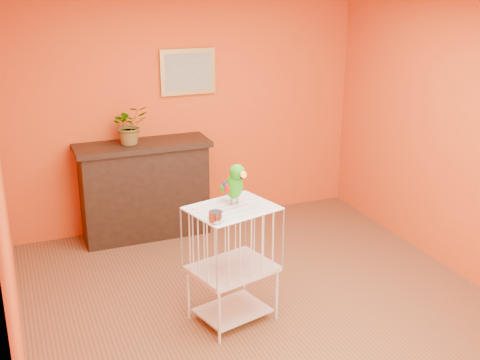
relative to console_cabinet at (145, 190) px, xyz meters
name	(u,v)px	position (x,y,z in m)	size (l,w,h in m)	color
ground	(270,312)	(0.60, -2.00, -0.53)	(4.50, 4.50, 0.00)	brown
room_shell	(274,134)	(0.60, -2.00, 1.05)	(4.50, 4.50, 4.50)	#C34812
console_cabinet	(145,190)	(0.00, 0.00, 0.00)	(1.43, 0.51, 1.06)	black
potted_plant	(129,128)	(-0.12, 0.03, 0.69)	(0.37, 0.41, 0.32)	#26722D
framed_picture	(188,72)	(0.60, 0.22, 1.22)	(0.62, 0.04, 0.50)	#A7883B
birdcage	(232,263)	(0.26, -1.97, -0.01)	(0.76, 0.65, 1.00)	silver
feed_cup	(216,216)	(0.05, -2.19, 0.52)	(0.11, 0.11, 0.08)	silver
parrot	(235,183)	(0.31, -1.90, 0.65)	(0.18, 0.31, 0.34)	#59544C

